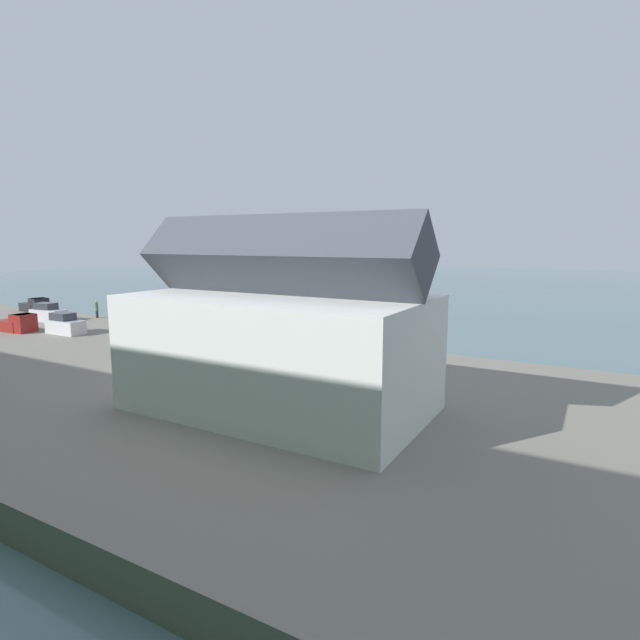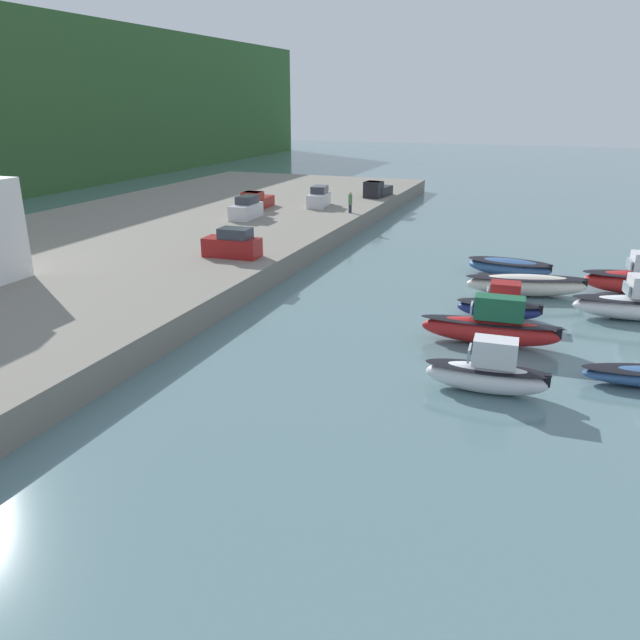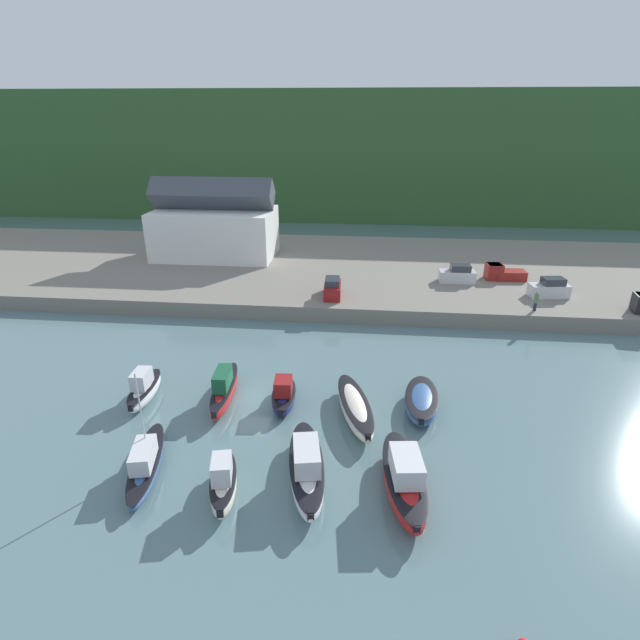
{
  "view_description": "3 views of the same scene",
  "coord_description": "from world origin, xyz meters",
  "px_view_note": "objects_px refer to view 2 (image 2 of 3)",
  "views": [
    {
      "loc": [
        -28.05,
        56.27,
        11.05
      ],
      "look_at": [
        -2.04,
        10.33,
        2.68
      ],
      "focal_mm": 28.0,
      "sensor_mm": 36.0,
      "label": 1
    },
    {
      "loc": [
        -35.25,
        -3.08,
        12.8
      ],
      "look_at": [
        -4.83,
        8.53,
        1.21
      ],
      "focal_mm": 35.0,
      "sensor_mm": 36.0,
      "label": 2
    },
    {
      "loc": [
        8.65,
        -32.7,
        20.98
      ],
      "look_at": [
        4.29,
        10.51,
        2.43
      ],
      "focal_mm": 28.0,
      "sensor_mm": 36.0,
      "label": 3
    }
  ],
  "objects_px": {
    "parked_car_1": "(233,245)",
    "parked_car_2": "(319,198)",
    "moored_boat_3": "(527,285)",
    "moored_boat_2": "(500,305)",
    "moored_boat_4": "(509,267)",
    "person_on_quay": "(350,202)",
    "moored_boat_0": "(488,373)",
    "parked_car_3": "(246,209)",
    "pickup_truck_0": "(256,201)",
    "moored_boat_1": "(492,327)",
    "pickup_truck_1": "(377,190)"
  },
  "relations": [
    {
      "from": "moored_boat_4",
      "to": "person_on_quay",
      "type": "xyz_separation_m",
      "value": [
        12.85,
        17.07,
        2.09
      ]
    },
    {
      "from": "moored_boat_2",
      "to": "moored_boat_3",
      "type": "height_order",
      "value": "moored_boat_2"
    },
    {
      "from": "moored_boat_2",
      "to": "pickup_truck_0",
      "type": "relative_size",
      "value": 1.09
    },
    {
      "from": "parked_car_3",
      "to": "moored_boat_3",
      "type": "bearing_deg",
      "value": 156.8
    },
    {
      "from": "moored_boat_2",
      "to": "pickup_truck_0",
      "type": "distance_m",
      "value": 35.47
    },
    {
      "from": "moored_boat_3",
      "to": "parked_car_2",
      "type": "height_order",
      "value": "parked_car_2"
    },
    {
      "from": "pickup_truck_1",
      "to": "parked_car_3",
      "type": "bearing_deg",
      "value": 73.53
    },
    {
      "from": "parked_car_2",
      "to": "pickup_truck_1",
      "type": "relative_size",
      "value": 0.89
    },
    {
      "from": "moored_boat_0",
      "to": "person_on_quay",
      "type": "bearing_deg",
      "value": 25.0
    },
    {
      "from": "moored_boat_0",
      "to": "moored_boat_4",
      "type": "xyz_separation_m",
      "value": [
        21.2,
        0.83,
        -0.28
      ]
    },
    {
      "from": "moored_boat_4",
      "to": "moored_boat_1",
      "type": "bearing_deg",
      "value": -173.7
    },
    {
      "from": "moored_boat_0",
      "to": "moored_boat_1",
      "type": "bearing_deg",
      "value": 2.08
    },
    {
      "from": "moored_boat_4",
      "to": "person_on_quay",
      "type": "bearing_deg",
      "value": 58.15
    },
    {
      "from": "moored_boat_4",
      "to": "person_on_quay",
      "type": "distance_m",
      "value": 21.46
    },
    {
      "from": "parked_car_3",
      "to": "parked_car_1",
      "type": "bearing_deg",
      "value": 112.84
    },
    {
      "from": "moored_boat_0",
      "to": "pickup_truck_1",
      "type": "relative_size",
      "value": 1.16
    },
    {
      "from": "moored_boat_2",
      "to": "pickup_truck_1",
      "type": "relative_size",
      "value": 1.07
    },
    {
      "from": "pickup_truck_1",
      "to": "moored_boat_2",
      "type": "bearing_deg",
      "value": 124.24
    },
    {
      "from": "moored_boat_1",
      "to": "moored_boat_4",
      "type": "height_order",
      "value": "moored_boat_1"
    },
    {
      "from": "moored_boat_4",
      "to": "parked_car_1",
      "type": "distance_m",
      "value": 21.05
    },
    {
      "from": "moored_boat_0",
      "to": "pickup_truck_0",
      "type": "xyz_separation_m",
      "value": [
        33.01,
        28.11,
        1.53
      ]
    },
    {
      "from": "moored_boat_1",
      "to": "pickup_truck_1",
      "type": "bearing_deg",
      "value": 20.26
    },
    {
      "from": "moored_boat_0",
      "to": "person_on_quay",
      "type": "height_order",
      "value": "person_on_quay"
    },
    {
      "from": "moored_boat_0",
      "to": "parked_car_1",
      "type": "distance_m",
      "value": 24.0
    },
    {
      "from": "moored_boat_2",
      "to": "moored_boat_4",
      "type": "bearing_deg",
      "value": -2.36
    },
    {
      "from": "moored_boat_2",
      "to": "parked_car_3",
      "type": "xyz_separation_m",
      "value": [
        16.67,
        25.96,
        1.77
      ]
    },
    {
      "from": "person_on_quay",
      "to": "pickup_truck_1",
      "type": "bearing_deg",
      "value": 2.71
    },
    {
      "from": "pickup_truck_0",
      "to": "person_on_quay",
      "type": "xyz_separation_m",
      "value": [
        1.04,
        -10.21,
        0.28
      ]
    },
    {
      "from": "moored_boat_3",
      "to": "parked_car_3",
      "type": "distance_m",
      "value": 29.44
    },
    {
      "from": "pickup_truck_1",
      "to": "person_on_quay",
      "type": "height_order",
      "value": "person_on_quay"
    },
    {
      "from": "parked_car_1",
      "to": "person_on_quay",
      "type": "xyz_separation_m",
      "value": [
        21.06,
        -2.22,
        0.18
      ]
    },
    {
      "from": "moored_boat_2",
      "to": "parked_car_3",
      "type": "bearing_deg",
      "value": 53.09
    },
    {
      "from": "parked_car_1",
      "to": "parked_car_2",
      "type": "distance_m",
      "value": 23.94
    },
    {
      "from": "moored_boat_0",
      "to": "moored_boat_4",
      "type": "bearing_deg",
      "value": -0.48
    },
    {
      "from": "moored_boat_4",
      "to": "parked_car_2",
      "type": "relative_size",
      "value": 1.48
    },
    {
      "from": "parked_car_2",
      "to": "pickup_truck_0",
      "type": "xyz_separation_m",
      "value": [
        -3.81,
        5.71,
        -0.1
      ]
    },
    {
      "from": "moored_boat_4",
      "to": "parked_car_2",
      "type": "bearing_deg",
      "value": 59.19
    },
    {
      "from": "moored_boat_3",
      "to": "moored_boat_4",
      "type": "xyz_separation_m",
      "value": [
        4.92,
        1.54,
        -0.1
      ]
    },
    {
      "from": "moored_boat_0",
      "to": "moored_boat_4",
      "type": "distance_m",
      "value": 21.22
    },
    {
      "from": "pickup_truck_0",
      "to": "moored_boat_4",
      "type": "bearing_deg",
      "value": 153.18
    },
    {
      "from": "moored_boat_0",
      "to": "parked_car_1",
      "type": "height_order",
      "value": "parked_car_1"
    },
    {
      "from": "moored_boat_3",
      "to": "parked_car_3",
      "type": "height_order",
      "value": "parked_car_3"
    },
    {
      "from": "moored_boat_1",
      "to": "pickup_truck_1",
      "type": "distance_m",
      "value": 43.54
    },
    {
      "from": "moored_boat_1",
      "to": "parked_car_3",
      "type": "height_order",
      "value": "parked_car_3"
    },
    {
      "from": "parked_car_2",
      "to": "parked_car_3",
      "type": "xyz_separation_m",
      "value": [
        -9.34,
        4.06,
        0.0
      ]
    },
    {
      "from": "pickup_truck_1",
      "to": "pickup_truck_0",
      "type": "bearing_deg",
      "value": 60.13
    },
    {
      "from": "parked_car_1",
      "to": "person_on_quay",
      "type": "height_order",
      "value": "parked_car_1"
    },
    {
      "from": "moored_boat_0",
      "to": "moored_boat_1",
      "type": "height_order",
      "value": "moored_boat_1"
    },
    {
      "from": "pickup_truck_1",
      "to": "person_on_quay",
      "type": "xyz_separation_m",
      "value": [
        -11.78,
        -0.56,
        0.28
      ]
    },
    {
      "from": "moored_boat_4",
      "to": "parked_car_3",
      "type": "xyz_separation_m",
      "value": [
        6.28,
        25.63,
        1.91
      ]
    }
  ]
}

